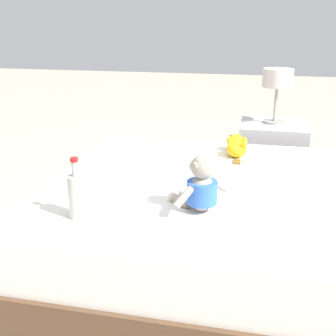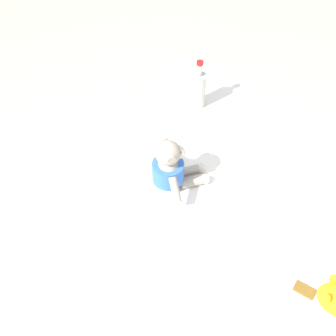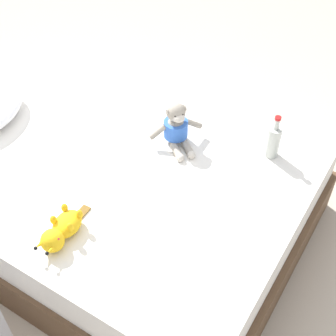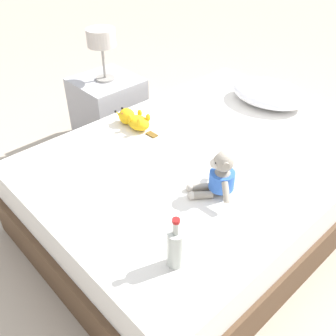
{
  "view_description": "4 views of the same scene",
  "coord_description": "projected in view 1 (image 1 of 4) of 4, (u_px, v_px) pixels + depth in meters",
  "views": [
    {
      "loc": [
        1.8,
        -0.05,
        1.2
      ],
      "look_at": [
        0.09,
        -0.42,
        0.57
      ],
      "focal_mm": 44.55,
      "sensor_mm": 36.0,
      "label": 1
    },
    {
      "loc": [
        -0.35,
        0.66,
        1.88
      ],
      "look_at": [
        0.29,
        -0.24,
        0.58
      ],
      "focal_mm": 48.32,
      "sensor_mm": 36.0,
      "label": 2
    },
    {
      "loc": [
        -1.3,
        -1.18,
        2.16
      ],
      "look_at": [
        0.05,
        -0.34,
        0.53
      ],
      "focal_mm": 51.92,
      "sensor_mm": 36.0,
      "label": 3
    },
    {
      "loc": [
        1.15,
        -1.39,
        1.69
      ],
      "look_at": [
        0.06,
        -0.38,
        0.57
      ],
      "focal_mm": 40.83,
      "sensor_mm": 36.0,
      "label": 4
    }
  ],
  "objects": [
    {
      "name": "ground_plane",
      "position": [
        255.0,
        278.0,
        2.05
      ],
      "size": [
        16.0,
        16.0,
        0.0
      ],
      "primitive_type": "plane",
      "color": "#B7A893"
    },
    {
      "name": "bed",
      "position": [
        259.0,
        236.0,
        1.97
      ],
      "size": [
        1.45,
        2.02,
        0.48
      ],
      "color": "brown",
      "rests_on": "ground_plane"
    },
    {
      "name": "plush_monkey",
      "position": [
        200.0,
        187.0,
        1.64
      ],
      "size": [
        0.26,
        0.25,
        0.24
      ],
      "color": "#9E9384",
      "rests_on": "bed"
    },
    {
      "name": "plush_yellow_creature",
      "position": [
        236.0,
        146.0,
        2.35
      ],
      "size": [
        0.33,
        0.12,
        0.1
      ],
      "color": "yellow",
      "rests_on": "bed"
    },
    {
      "name": "glass_bottle",
      "position": [
        77.0,
        195.0,
        1.58
      ],
      "size": [
        0.07,
        0.07,
        0.24
      ],
      "color": "#B7BCB2",
      "rests_on": "bed"
    },
    {
      "name": "nightstand",
      "position": [
        271.0,
        159.0,
        2.95
      ],
      "size": [
        0.45,
        0.45,
        0.53
      ],
      "color": "#B2B2B7",
      "rests_on": "ground_plane"
    },
    {
      "name": "bedside_lamp",
      "position": [
        278.0,
        81.0,
        2.76
      ],
      "size": [
        0.2,
        0.2,
        0.37
      ],
      "color": "gray",
      "rests_on": "nightstand"
    }
  ]
}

